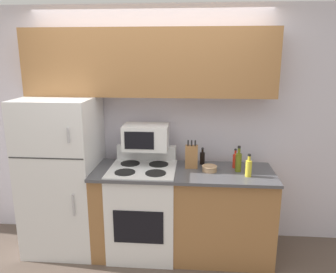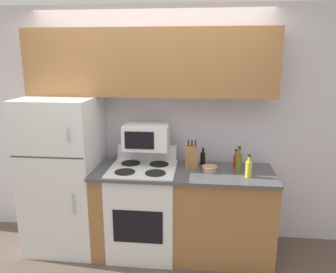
{
  "view_description": "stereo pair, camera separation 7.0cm",
  "coord_description": "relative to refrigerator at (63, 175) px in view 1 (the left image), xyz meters",
  "views": [
    {
      "loc": [
        0.47,
        -2.8,
        2.04
      ],
      "look_at": [
        0.22,
        0.27,
        1.27
      ],
      "focal_mm": 35.0,
      "sensor_mm": 36.0,
      "label": 1
    },
    {
      "loc": [
        0.54,
        -2.79,
        2.04
      ],
      "look_at": [
        0.22,
        0.27,
        1.27
      ],
      "focal_mm": 35.0,
      "sensor_mm": 36.0,
      "label": 2
    }
  ],
  "objects": [
    {
      "name": "upper_cabinets",
      "position": [
        0.9,
        0.21,
        1.15
      ],
      "size": [
        2.54,
        0.31,
        0.67
      ],
      "color": "#9E6B3D",
      "rests_on": "refrigerator"
    },
    {
      "name": "bottle_soy_sauce",
      "position": [
        1.46,
        0.15,
        0.18
      ],
      "size": [
        0.05,
        0.05,
        0.18
      ],
      "color": "black",
      "rests_on": "lower_cabinets"
    },
    {
      "name": "bottle_hot_sauce",
      "position": [
        1.79,
        0.07,
        0.19
      ],
      "size": [
        0.05,
        0.05,
        0.2
      ],
      "color": "red",
      "rests_on": "lower_cabinets"
    },
    {
      "name": "bottle_cooking_spray",
      "position": [
        1.89,
        -0.17,
        0.19
      ],
      "size": [
        0.06,
        0.06,
        0.22
      ],
      "color": "gold",
      "rests_on": "lower_cabinets"
    },
    {
      "name": "ground_plane",
      "position": [
        0.9,
        -0.35,
        -0.81
      ],
      "size": [
        12.0,
        12.0,
        0.0
      ],
      "primitive_type": "plane",
      "color": "brown"
    },
    {
      "name": "wall_back",
      "position": [
        0.9,
        0.39,
        0.46
      ],
      "size": [
        8.0,
        0.05,
        2.55
      ],
      "color": "silver",
      "rests_on": "ground_plane"
    },
    {
      "name": "bottle_olive_oil",
      "position": [
        1.81,
        -0.04,
        0.21
      ],
      "size": [
        0.06,
        0.06,
        0.26
      ],
      "color": "#5B6619",
      "rests_on": "lower_cabinets"
    },
    {
      "name": "knife_block",
      "position": [
        1.35,
        0.03,
        0.22
      ],
      "size": [
        0.13,
        0.08,
        0.29
      ],
      "color": "#9E6B3D",
      "rests_on": "lower_cabinets"
    },
    {
      "name": "bowl",
      "position": [
        1.53,
        -0.06,
        0.14
      ],
      "size": [
        0.15,
        0.15,
        0.06
      ],
      "color": "tan",
      "rests_on": "lower_cabinets"
    },
    {
      "name": "microwave",
      "position": [
        0.88,
        0.08,
        0.41
      ],
      "size": [
        0.46,
        0.31,
        0.25
      ],
      "color": "white",
      "rests_on": "stove"
    },
    {
      "name": "refrigerator",
      "position": [
        0.0,
        0.0,
        0.0
      ],
      "size": [
        0.74,
        0.73,
        1.63
      ],
      "color": "white",
      "rests_on": "ground_plane"
    },
    {
      "name": "lower_cabinets",
      "position": [
        1.27,
        -0.05,
        -0.35
      ],
      "size": [
        1.8,
        0.65,
        0.92
      ],
      "color": "#9E6B3D",
      "rests_on": "ground_plane"
    },
    {
      "name": "stove",
      "position": [
        0.86,
        -0.06,
        -0.33
      ],
      "size": [
        0.67,
        0.63,
        1.09
      ],
      "color": "white",
      "rests_on": "ground_plane"
    }
  ]
}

